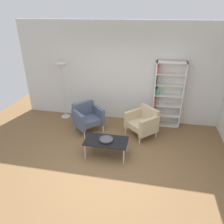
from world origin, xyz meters
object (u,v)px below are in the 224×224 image
at_px(armchair_spare_guest, 143,122).
at_px(coffee_table_low, 106,142).
at_px(bookshelf_tall, 166,96).
at_px(floor_lamp_torchiere, 61,73).
at_px(decorative_bowl, 106,139).
at_px(armchair_near_window, 87,117).

bearing_deg(armchair_spare_guest, coffee_table_low, -81.63).
bearing_deg(bookshelf_tall, armchair_spare_guest, -127.03).
bearing_deg(floor_lamp_torchiere, bookshelf_tall, 2.51).
bearing_deg(decorative_bowl, floor_lamp_torchiere, 135.78).
relative_size(coffee_table_low, floor_lamp_torchiere, 0.57).
xyz_separation_m(bookshelf_tall, armchair_near_window, (-2.14, -0.77, -0.51)).
bearing_deg(bookshelf_tall, armchair_near_window, -160.14).
bearing_deg(coffee_table_low, bookshelf_tall, 53.34).
relative_size(bookshelf_tall, floor_lamp_torchiere, 1.09).
bearing_deg(bookshelf_tall, decorative_bowl, -126.66).
height_order(armchair_spare_guest, floor_lamp_torchiere, floor_lamp_torchiere).
bearing_deg(bookshelf_tall, floor_lamp_torchiere, -177.49).
xyz_separation_m(decorative_bowl, armchair_near_window, (-0.79, 1.04, -0.02)).
height_order(decorative_bowl, floor_lamp_torchiere, floor_lamp_torchiere).
relative_size(bookshelf_tall, armchair_near_window, 2.00).
bearing_deg(floor_lamp_torchiere, armchair_spare_guest, -14.07).
bearing_deg(floor_lamp_torchiere, armchair_near_window, -34.09).
xyz_separation_m(bookshelf_tall, decorative_bowl, (-1.35, -1.81, -0.49)).
xyz_separation_m(coffee_table_low, armchair_spare_guest, (0.78, 1.05, 0.05)).
relative_size(coffee_table_low, decorative_bowl, 3.12).
relative_size(coffee_table_low, armchair_near_window, 1.05).
bearing_deg(decorative_bowl, armchair_near_window, 126.98).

